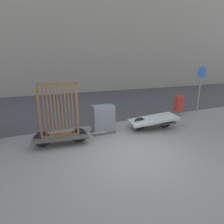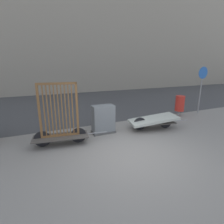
% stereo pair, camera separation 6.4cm
% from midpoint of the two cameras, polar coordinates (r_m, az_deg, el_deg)
% --- Properties ---
extents(ground_plane, '(60.00, 60.00, 0.00)m').
position_cam_midpoint_polar(ground_plane, '(5.41, 6.66, -13.60)').
color(ground_plane, gray).
extents(road_strip, '(56.00, 9.59, 0.01)m').
position_cam_midpoint_polar(road_strip, '(12.38, -12.07, 2.68)').
color(road_strip, '#424244').
rests_on(road_strip, ground_plane).
extents(building_facade, '(48.00, 4.00, 15.88)m').
position_cam_midpoint_polar(building_facade, '(19.56, -18.53, 30.25)').
color(building_facade, '#9E9384').
rests_on(building_facade, ground_plane).
extents(bike_cart_with_bedframe, '(2.51, 0.90, 2.07)m').
position_cam_midpoint_polar(bike_cart_with_bedframe, '(5.96, -16.86, -4.14)').
color(bike_cart_with_bedframe, '#4C4742').
rests_on(bike_cart_with_bedframe, ground_plane).
extents(bike_cart_with_mattress, '(2.61, 1.28, 0.58)m').
position_cam_midpoint_polar(bike_cart_with_mattress, '(7.44, 12.98, -2.62)').
color(bike_cart_with_mattress, '#4C4742').
rests_on(bike_cart_with_mattress, ground_plane).
extents(utility_cabinet, '(0.90, 0.51, 1.10)m').
position_cam_midpoint_polar(utility_cabinet, '(6.80, -3.18, -2.73)').
color(utility_cabinet, '#4C4C4C').
rests_on(utility_cabinet, ground_plane).
extents(trash_bin, '(0.46, 0.46, 1.06)m').
position_cam_midpoint_polar(trash_bin, '(9.76, 20.87, 2.68)').
color(trash_bin, gray).
rests_on(trash_bin, ground_plane).
extents(sign_post, '(0.62, 0.06, 2.56)m').
position_cam_midpoint_polar(sign_post, '(10.63, 26.81, 8.69)').
color(sign_post, gray).
rests_on(sign_post, ground_plane).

